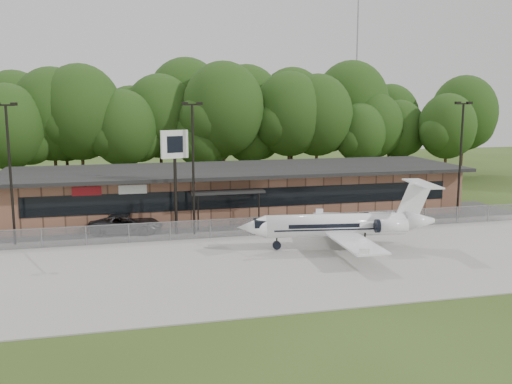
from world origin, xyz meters
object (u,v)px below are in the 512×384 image
object	(u,v)px
business_jet	(343,226)
pole_sign	(175,155)
terminal	(237,190)
suv	(126,224)

from	to	relation	value
business_jet	pole_sign	xyz separation A→B (m)	(-10.92, 6.93, 4.52)
terminal	business_jet	size ratio (longest dim) A/B	2.89
business_jet	suv	bearing A→B (deg)	157.63
terminal	pole_sign	bearing A→B (deg)	-131.63
business_jet	suv	distance (m)	16.96
terminal	business_jet	bearing A→B (deg)	-72.01
business_jet	pole_sign	size ratio (longest dim) A/B	1.74
pole_sign	business_jet	bearing A→B (deg)	-47.03
suv	pole_sign	world-z (taller)	pole_sign
suv	pole_sign	distance (m)	6.79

